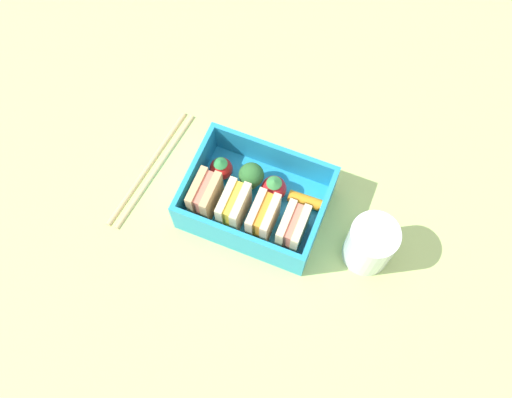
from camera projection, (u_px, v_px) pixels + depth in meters
ground_plane at (256, 211)px, 71.77cm from camera, size 120.00×120.00×2.00cm
bento_tray at (256, 206)px, 70.30cm from camera, size 16.51×12.33×1.20cm
bento_rim at (256, 196)px, 67.58cm from camera, size 16.51×12.33×4.72cm
sandwich_left at (293, 229)px, 65.54cm from camera, size 2.64×4.74×5.51cm
sandwich_center_left at (263, 218)px, 66.08cm from camera, size 2.64×4.74×5.51cm
sandwich_center at (234, 207)px, 66.62cm from camera, size 2.64×4.74×5.51cm
sandwich_center_right at (205, 196)px, 67.17cm from camera, size 2.64×4.74×5.51cm
carrot_stick_far_left at (307, 201)px, 69.10cm from camera, size 4.77×1.63×1.45cm
strawberry_far_left at (274, 188)px, 68.75cm from camera, size 3.11×3.11×3.71cm
broccoli_floret at (251, 176)px, 68.40cm from camera, size 3.09×3.09×4.29cm
strawberry_left at (221, 168)px, 69.93cm from camera, size 2.87×2.87×3.47cm
chopstick_pair at (151, 170)px, 72.55cm from camera, size 3.87×18.13×0.70cm
drinking_glass at (370, 244)px, 65.24cm from camera, size 5.61×5.61×7.07cm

